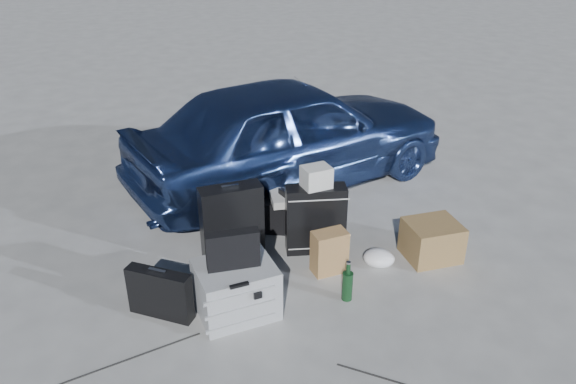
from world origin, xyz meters
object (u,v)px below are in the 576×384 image
(car, at_px, (290,132))
(green_bottle, at_px, (348,281))
(briefcase, at_px, (160,294))
(suitcase_left, at_px, (232,223))
(cardboard_box, at_px, (432,240))
(duffel_bag, at_px, (294,215))
(pelican_case, at_px, (236,289))
(suitcase_right, at_px, (316,219))

(car, bearing_deg, green_bottle, 158.84)
(briefcase, xyz_separation_m, suitcase_left, (0.64, 0.69, 0.15))
(suitcase_left, xyz_separation_m, cardboard_box, (1.73, -0.37, -0.18))
(suitcase_left, bearing_deg, duffel_bag, 21.38)
(pelican_case, height_order, green_bottle, pelican_case)
(suitcase_right, relative_size, green_bottle, 1.88)
(car, height_order, pelican_case, car)
(suitcase_left, distance_m, cardboard_box, 1.77)
(car, distance_m, suitcase_right, 1.43)
(car, bearing_deg, pelican_case, 136.39)
(briefcase, xyz_separation_m, green_bottle, (1.45, -0.11, -0.03))
(duffel_bag, bearing_deg, suitcase_left, -131.87)
(briefcase, xyz_separation_m, cardboard_box, (2.36, 0.32, -0.03))
(briefcase, height_order, suitcase_left, suitcase_left)
(car, height_order, duffel_bag, car)
(car, height_order, briefcase, car)
(duffel_bag, xyz_separation_m, green_bottle, (0.18, -1.15, 0.01))
(briefcase, distance_m, cardboard_box, 2.39)
(cardboard_box, xyz_separation_m, green_bottle, (-0.92, -0.43, -0.00))
(cardboard_box, bearing_deg, duffel_bag, 146.57)
(duffel_bag, height_order, cardboard_box, cardboard_box)
(briefcase, xyz_separation_m, suitcase_right, (1.38, 0.65, 0.12))
(pelican_case, xyz_separation_m, suitcase_right, (0.81, 0.73, 0.11))
(car, bearing_deg, suitcase_right, 155.98)
(cardboard_box, height_order, green_bottle, same)
(car, relative_size, briefcase, 7.03)
(suitcase_right, bearing_deg, briefcase, -148.36)
(duffel_bag, height_order, green_bottle, green_bottle)
(briefcase, distance_m, suitcase_left, 0.95)
(car, bearing_deg, duffel_bag, 148.48)
(car, relative_size, suitcase_right, 5.65)
(car, xyz_separation_m, suitcase_left, (-0.82, -1.36, -0.26))
(car, xyz_separation_m, cardboard_box, (0.91, -1.73, -0.44))
(pelican_case, bearing_deg, green_bottle, -13.26)
(cardboard_box, bearing_deg, green_bottle, -154.84)
(car, bearing_deg, briefcase, 123.61)
(cardboard_box, bearing_deg, car, 117.73)
(briefcase, relative_size, cardboard_box, 1.13)
(green_bottle, bearing_deg, briefcase, 175.66)
(suitcase_right, bearing_deg, cardboard_box, -12.07)
(car, relative_size, pelican_case, 6.22)
(suitcase_right, bearing_deg, suitcase_left, -176.27)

